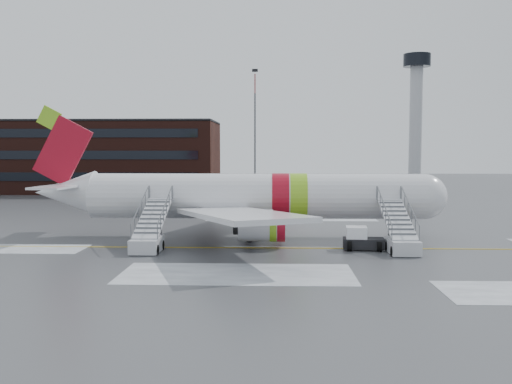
{
  "coord_description": "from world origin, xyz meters",
  "views": [
    {
      "loc": [
        -3.74,
        -43.63,
        7.49
      ],
      "look_at": [
        -5.27,
        2.3,
        4.0
      ],
      "focal_mm": 40.0,
      "sensor_mm": 36.0,
      "label": 1
    }
  ],
  "objects_px": {
    "airliner": "(246,197)",
    "pushback_tug": "(361,239)",
    "airstair_fwd": "(401,237)",
    "airstair_aft": "(149,236)"
  },
  "relations": [
    {
      "from": "pushback_tug",
      "to": "airstair_fwd",
      "type": "bearing_deg",
      "value": -16.13
    },
    {
      "from": "airstair_fwd",
      "to": "pushback_tug",
      "type": "height_order",
      "value": "airstair_fwd"
    },
    {
      "from": "airstair_fwd",
      "to": "pushback_tug",
      "type": "bearing_deg",
      "value": 163.87
    },
    {
      "from": "airstair_fwd",
      "to": "airstair_aft",
      "type": "height_order",
      "value": "same"
    },
    {
      "from": "airstair_fwd",
      "to": "airstair_aft",
      "type": "relative_size",
      "value": 1.0
    },
    {
      "from": "airliner",
      "to": "airstair_fwd",
      "type": "height_order",
      "value": "airliner"
    },
    {
      "from": "airstair_fwd",
      "to": "airstair_aft",
      "type": "xyz_separation_m",
      "value": [
        -18.44,
        0.0,
        0.0
      ]
    },
    {
      "from": "airstair_fwd",
      "to": "airstair_aft",
      "type": "distance_m",
      "value": 18.44
    },
    {
      "from": "airstair_fwd",
      "to": "pushback_tug",
      "type": "xyz_separation_m",
      "value": [
        -2.74,
        0.79,
        -0.31
      ]
    },
    {
      "from": "airliner",
      "to": "pushback_tug",
      "type": "relative_size",
      "value": 11.18
    }
  ]
}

